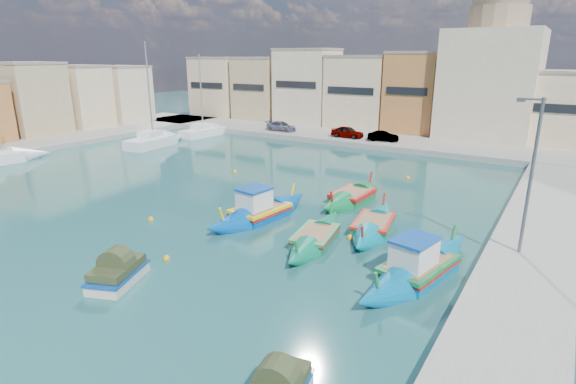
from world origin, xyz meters
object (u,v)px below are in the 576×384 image
Objects in this scene: tender_near at (118,273)px; yacht_mid at (8,158)px; luzzu_blue_cabin at (260,212)px; luzzu_cyan_mid at (374,226)px; luzzu_blue_south at (315,238)px; yacht_north at (211,131)px; quay_street_lamp at (530,177)px; yacht_midnorth at (162,140)px; luzzu_green at (352,197)px; luzzu_turquoise_cabin at (418,269)px; church_block at (492,68)px.

tender_near is 0.30× the size of yacht_mid.
luzzu_blue_cabin is 7.05m from luzzu_cyan_mid.
luzzu_blue_south is 34.35m from yacht_mid.
yacht_north reaches higher than luzzu_blue_cabin.
quay_street_lamp is 44.11m from yacht_mid.
yacht_midnorth reaches higher than quay_street_lamp.
luzzu_cyan_mid is at bearing -52.56° from luzzu_green.
yacht_north is (-23.75, 22.01, 0.04)m from luzzu_blue_cabin.
yacht_mid is (-34.33, 1.13, 0.20)m from luzzu_blue_south.
luzzu_blue_south is at bearing -1.89° from yacht_mid.
quay_street_lamp is at bearing 49.38° from luzzu_turquoise_cabin.
tender_near is (-5.26, -8.71, 0.21)m from luzzu_blue_south.
luzzu_blue_south is 0.73× the size of yacht_mid.
tender_near is (-3.87, -16.49, 0.17)m from luzzu_green.
luzzu_turquoise_cabin is 1.21× the size of luzzu_green.
yacht_mid reaches higher than tender_near.
luzzu_cyan_mid is at bearing -21.42° from yacht_midnorth.
yacht_midnorth is (-30.81, 12.09, 0.22)m from luzzu_cyan_mid.
church_block reaches higher than tender_near.
luzzu_blue_south is (-2.10, -37.33, -8.16)m from church_block.
yacht_mid is at bearing 161.30° from tender_near.
luzzu_green is 28.48m from yacht_midnorth.
luzzu_blue_cabin is 0.85× the size of yacht_north.
yacht_mid is (-5.51, -14.32, -0.04)m from yacht_midnorth.
luzzu_green is 33.61m from yacht_mid.
yacht_midnorth is (-27.43, 7.67, 0.20)m from luzzu_green.
quay_street_lamp is 0.96× the size of luzzu_green.
luzzu_green is at bearing 100.11° from luzzu_blue_south.
luzzu_cyan_mid is 14.09m from tender_near.
church_block is 5.70× the size of tender_near.
luzzu_blue_south is at bearing -160.77° from quay_street_lamp.
yacht_midnorth is (-34.71, 16.39, 0.10)m from luzzu_turquoise_cabin.
yacht_mid is (-29.07, 9.84, -0.01)m from tender_near.
luzzu_cyan_mid is 5.56m from luzzu_green.
yacht_midnorth reaches higher than luzzu_cyan_mid.
yacht_north reaches higher than luzzu_green.
church_block is 51.97m from yacht_mid.
yacht_mid is at bearing -177.13° from quay_street_lamp.
luzzu_blue_cabin is at bearing 167.35° from luzzu_turquoise_cabin.
quay_street_lamp reaches higher than luzzu_blue_cabin.
luzzu_turquoise_cabin is at bearing -84.34° from church_block.
luzzu_turquoise_cabin reaches higher than luzzu_cyan_mid.
tender_near is 0.31× the size of yacht_north.
luzzu_turquoise_cabin is 3.01× the size of tender_near.
luzzu_cyan_mid is (-0.11, -33.96, -8.15)m from church_block.
quay_street_lamp is 0.74× the size of yacht_north.
yacht_midnorth reaches higher than luzzu_turquoise_cabin.
luzzu_green reaches higher than luzzu_cyan_mid.
luzzu_blue_cabin is at bearing -172.61° from quay_street_lamp.
yacht_midnorth is at bearing 68.95° from yacht_mid.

